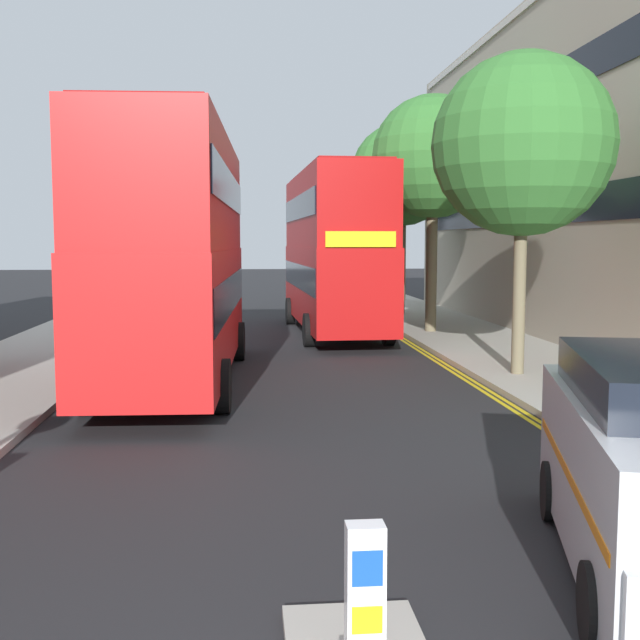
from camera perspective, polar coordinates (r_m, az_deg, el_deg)
The scene contains 12 objects.
sidewalk_right at distance 20.72m, azimuth 15.43°, elevation -3.24°, with size 4.00×80.00×0.14m, color #ADA89E.
sidewalk_left at distance 20.19m, azimuth -21.66°, elevation -3.67°, with size 4.00×80.00×0.14m, color #ADA89E.
kerb_line_outer at distance 18.19m, azimuth 11.46°, elevation -4.58°, with size 0.10×56.00×0.01m, color yellow.
kerb_line_inner at distance 18.14m, azimuth 10.97°, elevation -4.60°, with size 0.10×56.00×0.01m, color yellow.
keep_left_bollard at distance 6.02m, azimuth 3.29°, elevation -19.99°, with size 0.36×0.28×1.11m.
double_decker_bus_away at distance 18.06m, azimuth -10.48°, elevation 5.02°, with size 3.09×10.89×5.64m.
double_decker_bus_oncoming at distance 27.37m, azimuth 1.01°, elevation 5.31°, with size 3.02×10.87×5.64m.
pedestrian_far at distance 29.82m, azimuth 5.52°, elevation 1.39°, with size 0.34×0.22×1.62m.
street_tree_near at distance 41.93m, azimuth 6.07°, elevation 9.37°, with size 3.23×3.23×7.45m.
street_tree_mid at distance 27.39m, azimuth 8.22°, elevation 11.61°, with size 4.16×4.16×8.03m.
street_tree_far at distance 18.90m, azimuth 14.55°, elevation 12.18°, with size 4.18×4.18×7.37m.
street_tree_distant at distance 34.02m, azimuth 5.99°, elevation 10.44°, with size 4.36×4.36×8.10m.
Camera 1 is at (-0.83, -3.12, 3.22)m, focal length 43.99 mm.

